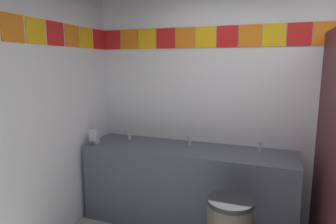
{
  "coord_description": "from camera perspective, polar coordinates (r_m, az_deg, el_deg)",
  "views": [
    {
      "loc": [
        -0.1,
        -1.56,
        1.74
      ],
      "look_at": [
        -1.02,
        0.98,
        1.28
      ],
      "focal_mm": 30.92,
      "sensor_mm": 36.0,
      "label": 1
    }
  ],
  "objects": [
    {
      "name": "wall_back",
      "position": [
        3.21,
        21.51,
        1.07
      ],
      "size": [
        4.13,
        0.09,
        2.59
      ],
      "color": "silver",
      "rests_on": "ground_plane"
    },
    {
      "name": "faucet_center",
      "position": [
        3.15,
        4.21,
        -5.75
      ],
      "size": [
        0.04,
        0.1,
        0.14
      ],
      "color": "silver",
      "rests_on": "vanity_counter"
    },
    {
      "name": "faucet_left",
      "position": [
        3.42,
        -7.76,
        -4.6
      ],
      "size": [
        0.04,
        0.1,
        0.14
      ],
      "color": "silver",
      "rests_on": "vanity_counter"
    },
    {
      "name": "faucet_right",
      "position": [
        3.05,
        17.71,
        -6.74
      ],
      "size": [
        0.04,
        0.1,
        0.14
      ],
      "color": "silver",
      "rests_on": "vanity_counter"
    },
    {
      "name": "vanity_counter",
      "position": [
        3.23,
        3.66,
        -14.19
      ],
      "size": [
        2.2,
        0.6,
        0.86
      ],
      "color": "#4C515B",
      "rests_on": "ground_plane"
    },
    {
      "name": "soap_dispenser",
      "position": [
        3.33,
        -14.32,
        -4.71
      ],
      "size": [
        0.09,
        0.09,
        0.16
      ],
      "color": "#B7BABF",
      "rests_on": "vanity_counter"
    }
  ]
}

